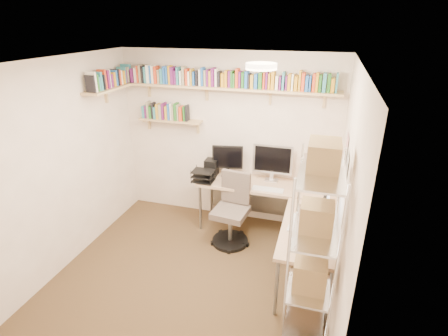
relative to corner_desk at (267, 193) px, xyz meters
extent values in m
plane|color=#3F2C1B|center=(-0.70, -0.97, -0.73)|extent=(3.20, 3.20, 0.00)
cube|color=beige|center=(-0.70, 0.53, 0.52)|extent=(3.20, 0.04, 2.50)
cube|color=beige|center=(-2.30, -0.97, 0.52)|extent=(0.04, 3.00, 2.50)
cube|color=beige|center=(0.90, -0.97, 0.52)|extent=(0.04, 3.00, 2.50)
cube|color=beige|center=(-0.70, -2.47, 0.52)|extent=(3.20, 0.04, 2.50)
cube|color=white|center=(-0.70, -0.97, 1.77)|extent=(3.20, 3.00, 0.04)
cube|color=white|center=(0.89, -0.42, 0.82)|extent=(0.01, 0.30, 0.42)
cube|color=white|center=(0.89, -0.82, 0.77)|extent=(0.01, 0.28, 0.38)
cylinder|color=#FFEAC6|center=(0.00, -0.77, 1.73)|extent=(0.30, 0.30, 0.06)
cube|color=#D2B676|center=(-0.70, 0.41, 1.29)|extent=(3.05, 0.25, 0.03)
cube|color=#D2B676|center=(-2.17, -0.02, 1.29)|extent=(0.25, 1.00, 0.03)
cube|color=#D2B676|center=(-1.55, 0.43, 0.77)|extent=(0.95, 0.20, 0.02)
cube|color=#D2B676|center=(-1.90, 0.47, 1.22)|extent=(0.03, 0.20, 0.20)
cube|color=#D2B676|center=(-1.00, 0.47, 1.22)|extent=(0.03, 0.20, 0.20)
cube|color=#D2B676|center=(-0.10, 0.47, 1.22)|extent=(0.03, 0.20, 0.20)
cube|color=#D2B676|center=(0.60, 0.47, 1.22)|extent=(0.03, 0.20, 0.20)
cube|color=black|center=(-2.16, 0.41, 1.39)|extent=(0.03, 0.13, 0.18)
cube|color=black|center=(-2.12, 0.41, 1.39)|extent=(0.04, 0.15, 0.17)
cube|color=#621A5C|center=(-2.07, 0.41, 1.40)|extent=(0.03, 0.14, 0.19)
cube|color=white|center=(-2.02, 0.41, 1.40)|extent=(0.04, 0.11, 0.20)
cube|color=red|center=(-1.98, 0.41, 1.42)|extent=(0.02, 0.14, 0.23)
cube|color=gray|center=(-1.94, 0.41, 1.42)|extent=(0.03, 0.14, 0.25)
cube|color=black|center=(-1.90, 0.41, 1.42)|extent=(0.03, 0.13, 0.24)
cube|color=teal|center=(-1.86, 0.41, 1.41)|extent=(0.03, 0.14, 0.22)
cube|color=white|center=(-1.82, 0.41, 1.42)|extent=(0.04, 0.14, 0.25)
cube|color=#225CB4|center=(-1.78, 0.41, 1.42)|extent=(0.03, 0.11, 0.24)
cube|color=white|center=(-1.75, 0.41, 1.42)|extent=(0.03, 0.12, 0.24)
cube|color=red|center=(-1.70, 0.41, 1.42)|extent=(0.04, 0.14, 0.23)
cube|color=gray|center=(-1.66, 0.41, 1.40)|extent=(0.03, 0.11, 0.19)
cube|color=teal|center=(-1.61, 0.41, 1.40)|extent=(0.03, 0.14, 0.21)
cube|color=#225CB4|center=(-1.57, 0.41, 1.42)|extent=(0.03, 0.12, 0.24)
cube|color=#225CB4|center=(-1.53, 0.41, 1.42)|extent=(0.03, 0.12, 0.24)
cube|color=orange|center=(-1.49, 0.41, 1.42)|extent=(0.03, 0.12, 0.25)
cube|color=#621A5C|center=(-1.45, 0.41, 1.42)|extent=(0.04, 0.14, 0.23)
cube|color=#621A5C|center=(-1.40, 0.41, 1.39)|extent=(0.04, 0.12, 0.19)
cube|color=teal|center=(-1.37, 0.41, 1.42)|extent=(0.03, 0.15, 0.23)
cube|color=white|center=(-1.33, 0.41, 1.39)|extent=(0.03, 0.11, 0.19)
cube|color=gray|center=(-1.28, 0.41, 1.42)|extent=(0.03, 0.12, 0.25)
cube|color=red|center=(-1.24, 0.41, 1.41)|extent=(0.03, 0.13, 0.22)
cube|color=white|center=(-1.20, 0.41, 1.39)|extent=(0.03, 0.12, 0.18)
cube|color=gold|center=(-1.17, 0.41, 1.41)|extent=(0.02, 0.12, 0.22)
cube|color=#225CB4|center=(-1.13, 0.41, 1.39)|extent=(0.03, 0.13, 0.19)
cube|color=black|center=(-1.09, 0.41, 1.40)|extent=(0.03, 0.13, 0.20)
cube|color=white|center=(-1.04, 0.41, 1.41)|extent=(0.03, 0.13, 0.22)
cube|color=#225CB4|center=(-1.01, 0.41, 1.42)|extent=(0.03, 0.13, 0.24)
cube|color=gray|center=(-0.97, 0.41, 1.40)|extent=(0.03, 0.14, 0.21)
cube|color=#621A5C|center=(-0.93, 0.41, 1.41)|extent=(0.03, 0.14, 0.22)
cube|color=gold|center=(-0.90, 0.41, 1.40)|extent=(0.03, 0.14, 0.21)
cube|color=#621A5C|center=(-0.86, 0.41, 1.42)|extent=(0.04, 0.14, 0.24)
cube|color=white|center=(-0.81, 0.41, 1.42)|extent=(0.03, 0.14, 0.23)
cube|color=black|center=(-0.78, 0.41, 1.40)|extent=(0.03, 0.12, 0.20)
cube|color=orange|center=(-0.72, 0.41, 1.39)|extent=(0.04, 0.12, 0.18)
cube|color=orange|center=(-0.67, 0.41, 1.41)|extent=(0.03, 0.15, 0.22)
cube|color=#621A5C|center=(-0.63, 0.41, 1.41)|extent=(0.03, 0.13, 0.21)
cube|color=#256A23|center=(-0.60, 0.41, 1.41)|extent=(0.02, 0.15, 0.21)
cube|color=#256A23|center=(-0.57, 0.41, 1.39)|extent=(0.03, 0.15, 0.19)
cube|color=red|center=(-0.53, 0.41, 1.42)|extent=(0.04, 0.13, 0.24)
cube|color=#621A5C|center=(-0.49, 0.41, 1.41)|extent=(0.03, 0.12, 0.21)
cube|color=#256A23|center=(-0.45, 0.41, 1.40)|extent=(0.03, 0.11, 0.20)
cube|color=#225CB4|center=(-0.40, 0.41, 1.41)|extent=(0.04, 0.15, 0.22)
cube|color=black|center=(-0.37, 0.41, 1.39)|extent=(0.02, 0.14, 0.18)
cube|color=gold|center=(-0.32, 0.41, 1.39)|extent=(0.04, 0.14, 0.17)
cube|color=#225CB4|center=(-0.27, 0.41, 1.40)|extent=(0.04, 0.15, 0.19)
cube|color=#256A23|center=(-0.21, 0.41, 1.40)|extent=(0.04, 0.13, 0.20)
cube|color=red|center=(-0.17, 0.41, 1.40)|extent=(0.02, 0.11, 0.21)
cube|color=#621A5C|center=(-0.13, 0.41, 1.41)|extent=(0.03, 0.13, 0.21)
cube|color=orange|center=(-0.10, 0.41, 1.40)|extent=(0.03, 0.13, 0.20)
cube|color=orange|center=(-0.05, 0.41, 1.41)|extent=(0.04, 0.13, 0.22)
cube|color=white|center=(0.00, 0.41, 1.39)|extent=(0.04, 0.11, 0.17)
cube|color=#621A5C|center=(0.04, 0.41, 1.39)|extent=(0.02, 0.14, 0.17)
cube|color=teal|center=(0.08, 0.41, 1.41)|extent=(0.03, 0.14, 0.22)
cube|color=#621A5C|center=(0.12, 0.41, 1.39)|extent=(0.03, 0.11, 0.18)
cube|color=orange|center=(0.16, 0.41, 1.40)|extent=(0.04, 0.13, 0.20)
cube|color=white|center=(0.20, 0.41, 1.40)|extent=(0.02, 0.15, 0.21)
cube|color=orange|center=(0.24, 0.41, 1.39)|extent=(0.04, 0.14, 0.18)
cube|color=gold|center=(0.28, 0.41, 1.43)|extent=(0.03, 0.12, 0.25)
cube|color=red|center=(0.33, 0.41, 1.41)|extent=(0.04, 0.14, 0.22)
cube|color=#225CB4|center=(0.37, 0.41, 1.40)|extent=(0.04, 0.15, 0.19)
cube|color=#225CB4|center=(0.41, 0.41, 1.40)|extent=(0.02, 0.13, 0.19)
cube|color=red|center=(0.46, 0.41, 1.41)|extent=(0.04, 0.13, 0.22)
cube|color=orange|center=(0.49, 0.41, 1.42)|extent=(0.03, 0.15, 0.23)
cube|color=#256A23|center=(0.53, 0.41, 1.40)|extent=(0.03, 0.11, 0.21)
cube|color=teal|center=(0.58, 0.41, 1.42)|extent=(0.04, 0.15, 0.23)
cube|color=#256A23|center=(0.64, 0.41, 1.41)|extent=(0.04, 0.11, 0.22)
cube|color=orange|center=(0.69, 0.41, 1.39)|extent=(0.04, 0.12, 0.17)
cube|color=teal|center=(0.73, 0.41, 1.42)|extent=(0.02, 0.13, 0.23)
cube|color=black|center=(-2.17, -0.45, 1.40)|extent=(0.13, 0.03, 0.21)
cube|color=white|center=(-2.17, -0.42, 1.42)|extent=(0.13, 0.04, 0.25)
cube|color=#256A23|center=(-2.17, -0.37, 1.41)|extent=(0.13, 0.03, 0.21)
cube|color=teal|center=(-2.17, -0.34, 1.39)|extent=(0.12, 0.03, 0.17)
cube|color=teal|center=(-2.17, -0.30, 1.42)|extent=(0.12, 0.04, 0.23)
cube|color=black|center=(-2.17, -0.25, 1.40)|extent=(0.15, 0.03, 0.19)
cube|color=red|center=(-2.17, -0.20, 1.42)|extent=(0.11, 0.04, 0.25)
cube|color=#621A5C|center=(-2.17, -0.15, 1.42)|extent=(0.15, 0.04, 0.23)
cube|color=white|center=(-2.17, -0.11, 1.42)|extent=(0.12, 0.02, 0.24)
cube|color=#621A5C|center=(-2.17, -0.06, 1.39)|extent=(0.12, 0.04, 0.17)
cube|color=orange|center=(-2.17, -0.01, 1.39)|extent=(0.14, 0.04, 0.19)
cube|color=#225CB4|center=(-2.17, 0.04, 1.41)|extent=(0.12, 0.04, 0.21)
cube|color=black|center=(-2.17, 0.09, 1.41)|extent=(0.14, 0.02, 0.22)
cube|color=red|center=(-2.17, 0.12, 1.40)|extent=(0.13, 0.04, 0.20)
cube|color=white|center=(-2.17, 0.17, 1.40)|extent=(0.13, 0.03, 0.19)
cube|color=orange|center=(-2.17, 0.22, 1.39)|extent=(0.15, 0.04, 0.18)
cube|color=teal|center=(-2.17, 0.26, 1.41)|extent=(0.13, 0.02, 0.23)
cube|color=#621A5C|center=(-2.17, 0.29, 1.39)|extent=(0.12, 0.02, 0.18)
cube|color=gray|center=(-2.17, 0.33, 1.41)|extent=(0.14, 0.04, 0.22)
cube|color=teal|center=(-2.17, 0.38, 1.43)|extent=(0.15, 0.04, 0.25)
cube|color=teal|center=(-1.96, 0.43, 0.87)|extent=(0.04, 0.12, 0.18)
cube|color=#621A5C|center=(-1.92, 0.43, 0.87)|extent=(0.02, 0.13, 0.18)
cube|color=gray|center=(-1.89, 0.43, 0.90)|extent=(0.03, 0.11, 0.24)
cube|color=#256A23|center=(-1.85, 0.43, 0.87)|extent=(0.04, 0.12, 0.18)
cube|color=black|center=(-1.81, 0.43, 0.89)|extent=(0.03, 0.11, 0.23)
cube|color=teal|center=(-1.77, 0.43, 0.87)|extent=(0.03, 0.14, 0.18)
cube|color=gold|center=(-1.73, 0.43, 0.89)|extent=(0.04, 0.14, 0.22)
cube|color=gray|center=(-1.68, 0.43, 0.89)|extent=(0.04, 0.15, 0.22)
cube|color=#621A5C|center=(-1.64, 0.43, 0.90)|extent=(0.03, 0.15, 0.24)
cube|color=gold|center=(-1.59, 0.43, 0.88)|extent=(0.04, 0.12, 0.20)
cube|color=#225CB4|center=(-1.55, 0.43, 0.90)|extent=(0.03, 0.14, 0.23)
cube|color=white|center=(-1.51, 0.43, 0.90)|extent=(0.02, 0.11, 0.24)
cube|color=gray|center=(-1.49, 0.43, 0.88)|extent=(0.03, 0.13, 0.21)
cube|color=#256A23|center=(-1.44, 0.43, 0.90)|extent=(0.04, 0.13, 0.25)
cube|color=gray|center=(-1.40, 0.43, 0.90)|extent=(0.02, 0.12, 0.23)
cube|color=red|center=(-1.36, 0.43, 0.88)|extent=(0.04, 0.13, 0.20)
cube|color=#256A23|center=(-1.31, 0.43, 0.89)|extent=(0.03, 0.12, 0.22)
cube|color=black|center=(-1.27, 0.43, 0.89)|extent=(0.03, 0.11, 0.23)
cube|color=#D8B28C|center=(-0.05, 0.25, -0.01)|extent=(1.91, 0.60, 0.04)
cube|color=#D8B28C|center=(0.61, -0.72, -0.01)|extent=(0.60, 1.31, 0.04)
cylinder|color=gray|center=(-0.95, 0.00, -0.38)|extent=(0.04, 0.04, 0.70)
cylinder|color=gray|center=(-0.95, 0.51, -0.38)|extent=(0.04, 0.04, 0.70)
cylinder|color=gray|center=(0.86, 0.51, -0.38)|extent=(0.04, 0.04, 0.70)
cylinder|color=gray|center=(0.36, -1.32, -0.38)|extent=(0.04, 0.04, 0.70)
cylinder|color=gray|center=(0.86, -1.32, -0.38)|extent=(0.04, 0.04, 0.70)
cube|color=gray|center=(-0.05, 0.52, -0.33)|extent=(1.81, 0.02, 0.55)
cube|color=silver|center=(0.00, 0.37, 0.34)|extent=(0.55, 0.03, 0.42)
cube|color=black|center=(0.00, 0.35, 0.34)|extent=(0.50, 0.00, 0.36)
cube|color=black|center=(-0.65, 0.37, 0.30)|extent=(0.44, 0.03, 0.34)
cube|color=black|center=(0.75, -0.67, 0.32)|extent=(0.03, 0.58, 0.38)
cube|color=white|center=(0.73, -0.67, 0.32)|extent=(0.00, 0.52, 0.33)
cube|color=white|center=(0.00, 0.07, 0.02)|extent=(0.42, 0.13, 0.02)
cube|color=white|center=(0.46, -0.67, 0.02)|extent=(0.13, 0.40, 0.02)
cylinder|color=#B5190F|center=(0.46, 0.25, 0.02)|extent=(0.10, 0.10, 0.02)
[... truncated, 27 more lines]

